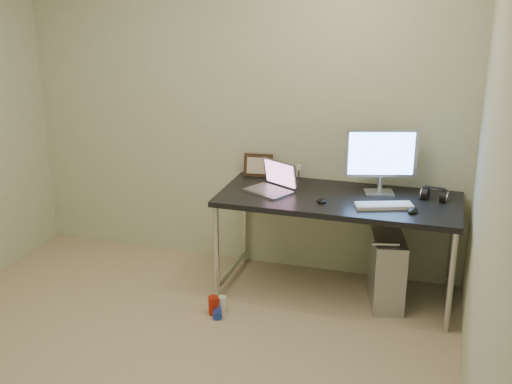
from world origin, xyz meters
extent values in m
plane|color=tan|center=(0.00, 0.00, 0.00)|extent=(3.50, 3.50, 0.00)
cube|color=beige|center=(0.00, 1.75, 1.25)|extent=(3.50, 0.02, 2.50)
cube|color=beige|center=(1.75, 0.00, 1.25)|extent=(0.02, 3.50, 2.50)
cube|color=black|center=(0.85, 1.38, 0.73)|extent=(1.68, 0.74, 0.04)
cylinder|color=silver|center=(0.05, 1.05, 0.35)|extent=(0.04, 0.04, 0.71)
cylinder|color=silver|center=(0.05, 1.71, 0.35)|extent=(0.04, 0.04, 0.71)
cylinder|color=silver|center=(1.65, 1.05, 0.35)|extent=(0.04, 0.04, 0.71)
cylinder|color=silver|center=(1.65, 1.71, 0.35)|extent=(0.04, 0.04, 0.71)
cylinder|color=silver|center=(0.05, 1.38, 0.08)|extent=(0.04, 0.66, 0.04)
cylinder|color=silver|center=(1.65, 1.38, 0.08)|extent=(0.04, 0.66, 0.04)
cube|color=#A7A7AC|center=(1.21, 1.36, 0.25)|extent=(0.32, 0.52, 0.51)
cylinder|color=silver|center=(1.21, 1.16, 0.53)|extent=(0.18, 0.06, 0.02)
cylinder|color=silver|center=(1.21, 1.56, 0.53)|extent=(0.18, 0.06, 0.02)
cylinder|color=black|center=(1.16, 1.70, 0.40)|extent=(0.01, 0.16, 0.69)
cylinder|color=black|center=(1.25, 1.68, 0.38)|extent=(0.02, 0.11, 0.71)
cylinder|color=#AF1C0C|center=(0.11, 0.82, 0.07)|extent=(0.10, 0.10, 0.13)
cylinder|color=white|center=(0.15, 0.88, 0.06)|extent=(0.08, 0.08, 0.11)
cylinder|color=#1B38A8|center=(0.14, 0.80, 0.03)|extent=(0.10, 0.13, 0.06)
cube|color=silver|center=(0.35, 1.33, 0.76)|extent=(0.37, 0.34, 0.02)
cube|color=gray|center=(0.35, 1.33, 0.77)|extent=(0.32, 0.29, 0.00)
cube|color=gray|center=(0.41, 1.44, 0.86)|extent=(0.29, 0.18, 0.20)
cube|color=#8B5372|center=(0.41, 1.43, 0.86)|extent=(0.26, 0.16, 0.17)
cube|color=silver|center=(1.11, 1.53, 0.76)|extent=(0.23, 0.20, 0.01)
cylinder|color=silver|center=(1.11, 1.55, 0.82)|extent=(0.03, 0.03, 0.11)
cube|color=silver|center=(1.11, 1.54, 1.05)|extent=(0.49, 0.17, 0.35)
cube|color=#548CEC|center=(1.11, 1.52, 1.05)|extent=(0.44, 0.13, 0.30)
cube|color=silver|center=(1.18, 1.26, 0.76)|extent=(0.40, 0.24, 0.02)
ellipsoid|color=black|center=(1.37, 1.22, 0.77)|extent=(0.09, 0.11, 0.03)
ellipsoid|color=black|center=(0.75, 1.25, 0.77)|extent=(0.10, 0.12, 0.04)
cylinder|color=black|center=(1.43, 1.52, 0.78)|extent=(0.06, 0.11, 0.11)
cylinder|color=black|center=(1.56, 1.52, 0.78)|extent=(0.06, 0.11, 0.11)
cube|color=black|center=(1.49, 1.52, 0.84)|extent=(0.14, 0.04, 0.01)
cube|color=black|center=(0.17, 1.68, 0.84)|extent=(0.23, 0.09, 0.18)
cylinder|color=silver|center=(0.49, 1.67, 0.80)|extent=(0.01, 0.01, 0.09)
cylinder|color=silver|center=(0.49, 1.67, 0.85)|extent=(0.04, 0.04, 0.04)
camera|label=1|loc=(1.53, -2.85, 2.23)|focal=45.00mm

